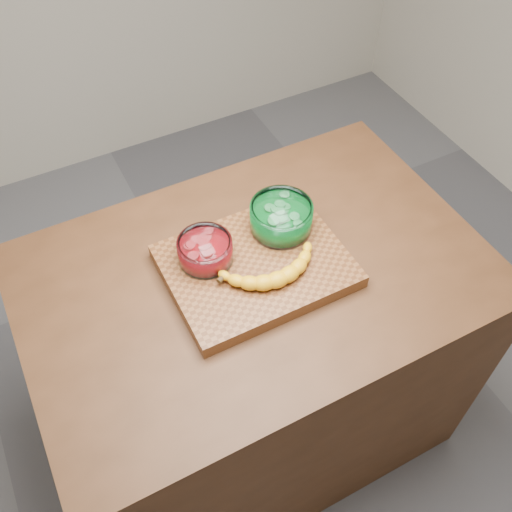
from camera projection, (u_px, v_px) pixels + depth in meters
name	position (u px, v px, depth m)	size (l,w,h in m)	color
ground	(256.00, 418.00, 2.16)	(3.50, 3.50, 0.00)	#5B5B5F
counter	(256.00, 359.00, 1.81)	(1.20, 0.80, 0.90)	#492A16
cutting_board	(256.00, 266.00, 1.45)	(0.45, 0.35, 0.04)	brown
bowl_red	(205.00, 251.00, 1.42)	(0.14, 0.14, 0.06)	white
bowl_green	(281.00, 218.00, 1.49)	(0.16, 0.16, 0.08)	white
banana	(272.00, 269.00, 1.40)	(0.29, 0.14, 0.04)	gold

